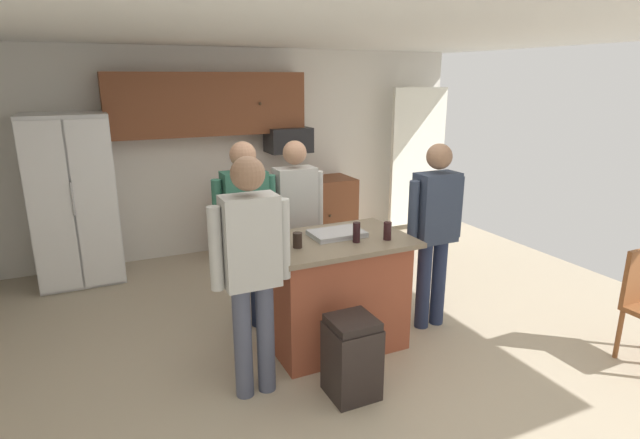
% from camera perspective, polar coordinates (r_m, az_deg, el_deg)
% --- Properties ---
extents(floor, '(7.04, 7.04, 0.00)m').
position_cam_1_polar(floor, '(4.65, 1.34, -12.97)').
color(floor, '#B7A88E').
rests_on(floor, ground).
extents(ceiling, '(7.04, 7.04, 0.00)m').
position_cam_1_polar(ceiling, '(4.08, 1.59, 20.90)').
color(ceiling, white).
extents(back_wall, '(6.40, 0.10, 2.60)m').
position_cam_1_polar(back_wall, '(6.76, -9.33, 7.68)').
color(back_wall, silver).
rests_on(back_wall, ground).
extents(french_door_window_panel, '(0.90, 0.06, 2.00)m').
position_cam_1_polar(french_door_window_panel, '(7.57, 11.03, 6.94)').
color(french_door_window_panel, white).
rests_on(french_door_window_panel, ground).
extents(cabinet_run_upper, '(2.40, 0.38, 0.75)m').
position_cam_1_polar(cabinet_run_upper, '(6.40, -12.59, 12.69)').
color(cabinet_run_upper, brown).
extents(cabinet_run_lower, '(1.80, 0.63, 0.90)m').
position_cam_1_polar(cabinet_run_lower, '(6.82, -3.41, 0.64)').
color(cabinet_run_lower, brown).
rests_on(cabinet_run_lower, ground).
extents(refrigerator, '(0.87, 0.76, 1.87)m').
position_cam_1_polar(refrigerator, '(6.16, -26.19, 2.01)').
color(refrigerator, white).
rests_on(refrigerator, ground).
extents(microwave_over_range, '(0.56, 0.40, 0.32)m').
position_cam_1_polar(microwave_over_range, '(6.65, -3.62, 9.02)').
color(microwave_over_range, black).
extents(kitchen_island, '(1.22, 0.83, 0.96)m').
position_cam_1_polar(kitchen_island, '(4.30, 1.72, -8.23)').
color(kitchen_island, '#9E4C33').
rests_on(kitchen_island, ground).
extents(person_elder_center, '(0.57, 0.23, 1.75)m').
position_cam_1_polar(person_elder_center, '(3.48, -7.82, -4.88)').
color(person_elder_center, '#4C5166').
rests_on(person_elder_center, ground).
extents(person_guest_right, '(0.57, 0.23, 1.72)m').
position_cam_1_polar(person_guest_right, '(4.46, -8.44, -0.50)').
color(person_guest_right, '#232D4C').
rests_on(person_guest_right, ground).
extents(person_host_foreground, '(0.57, 0.22, 1.68)m').
position_cam_1_polar(person_host_foreground, '(4.77, -2.80, 0.45)').
color(person_host_foreground, tan).
rests_on(person_host_foreground, ground).
extents(person_guest_by_door, '(0.57, 0.22, 1.70)m').
position_cam_1_polar(person_guest_by_door, '(4.57, 12.93, -0.53)').
color(person_guest_by_door, '#232D4C').
rests_on(person_guest_by_door, ground).
extents(glass_short_whisky, '(0.06, 0.06, 0.16)m').
position_cam_1_polar(glass_short_whisky, '(4.02, 4.17, -1.47)').
color(glass_short_whisky, black).
rests_on(glass_short_whisky, kitchen_island).
extents(glass_pilsner, '(0.07, 0.07, 0.12)m').
position_cam_1_polar(glass_pilsner, '(3.90, -2.57, -2.36)').
color(glass_pilsner, black).
rests_on(glass_pilsner, kitchen_island).
extents(glass_stout_tall, '(0.07, 0.07, 0.15)m').
position_cam_1_polar(glass_stout_tall, '(4.11, 7.67, -1.29)').
color(glass_stout_tall, black).
rests_on(glass_stout_tall, kitchen_island).
extents(serving_tray, '(0.44, 0.30, 0.04)m').
position_cam_1_polar(serving_tray, '(4.19, 1.95, -1.60)').
color(serving_tray, '#B7B7BC').
rests_on(serving_tray, kitchen_island).
extents(trash_bin, '(0.34, 0.34, 0.61)m').
position_cam_1_polar(trash_bin, '(3.75, 3.62, -15.36)').
color(trash_bin, black).
rests_on(trash_bin, ground).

